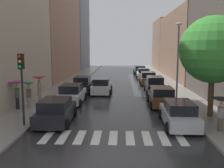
{
  "coord_description": "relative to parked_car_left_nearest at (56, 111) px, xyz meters",
  "views": [
    {
      "loc": [
        0.42,
        -9.97,
        4.78
      ],
      "look_at": [
        -0.58,
        17.07,
        0.96
      ],
      "focal_mm": 41.06,
      "sensor_mm": 36.0,
      "label": 1
    }
  ],
  "objects": [
    {
      "name": "lamp_post_right",
      "position": [
        9.32,
        7.73,
        3.38
      ],
      "size": [
        0.6,
        0.28,
        6.88
      ],
      "color": "#595B60",
      "rests_on": "sidewalk_right"
    },
    {
      "name": "pedestrian_foreground",
      "position": [
        -2.98,
        3.4,
        0.87
      ],
      "size": [
        1.03,
        1.03,
        2.0
      ],
      "rotation": [
        0.0,
        0.0,
        2.19
      ],
      "color": "gray",
      "rests_on": "sidewalk_left"
    },
    {
      "name": "building_left_mid",
      "position": [
        -7.23,
        25.66,
        7.41
      ],
      "size": [
        6.0,
        21.75,
        16.3
      ],
      "primitive_type": "cube",
      "color": "#8C6B56",
      "rests_on": "ground"
    },
    {
      "name": "building_right_far",
      "position": [
        14.77,
        42.13,
        4.66
      ],
      "size": [
        6.0,
        12.84,
        10.8
      ],
      "primitive_type": "cube",
      "color": "#8C6B56",
      "rests_on": "ground"
    },
    {
      "name": "parked_car_right_nearest",
      "position": [
        7.75,
        -0.36,
        -0.01
      ],
      "size": [
        2.07,
        4.54,
        1.55
      ],
      "rotation": [
        0.0,
        0.0,
        1.55
      ],
      "color": "#B2B7BF",
      "rests_on": "ground"
    },
    {
      "name": "parked_car_right_fifth",
      "position": [
        7.6,
        23.87,
        0.03
      ],
      "size": [
        2.09,
        4.28,
        1.64
      ],
      "rotation": [
        0.0,
        0.0,
        1.57
      ],
      "color": "silver",
      "rests_on": "ground"
    },
    {
      "name": "parked_car_left_third",
      "position": [
        0.01,
        11.38,
        0.06
      ],
      "size": [
        2.0,
        4.21,
        1.73
      ],
      "rotation": [
        0.0,
        0.0,
        1.57
      ],
      "color": "black",
      "rests_on": "ground"
    },
    {
      "name": "parked_car_right_fourth",
      "position": [
        7.67,
        17.54,
        0.04
      ],
      "size": [
        2.24,
        4.36,
        1.68
      ],
      "rotation": [
        0.0,
        0.0,
        1.54
      ],
      "color": "brown",
      "rests_on": "ground"
    },
    {
      "name": "sidewalk_right",
      "position": [
        10.27,
        18.1,
        -0.67
      ],
      "size": [
        3.0,
        72.0,
        0.15
      ],
      "primitive_type": "cube",
      "color": "gray",
      "rests_on": "ground"
    },
    {
      "name": "parked_car_right_sixth",
      "position": [
        7.52,
        30.63,
        -0.0
      ],
      "size": [
        2.21,
        4.47,
        1.57
      ],
      "rotation": [
        0.0,
        0.0,
        1.59
      ],
      "color": "#0C4C2D",
      "rests_on": "ground"
    },
    {
      "name": "street_tree_right",
      "position": [
        10.29,
        1.49,
        3.92
      ],
      "size": [
        4.49,
        4.49,
        6.76
      ],
      "color": "#513823",
      "rests_on": "sidewalk_right"
    },
    {
      "name": "pedestrian_by_kerb",
      "position": [
        9.74,
        -1.78,
        0.84
      ],
      "size": [
        1.16,
        1.16,
        1.87
      ],
      "rotation": [
        0.0,
        0.0,
        5.71
      ],
      "color": "brown",
      "rests_on": "sidewalk_right"
    },
    {
      "name": "building_right_mid",
      "position": [
        14.77,
        25.16,
        4.4
      ],
      "size": [
        6.0,
        20.65,
        10.29
      ],
      "primitive_type": "cube",
      "color": "#8C6B56",
      "rests_on": "ground"
    },
    {
      "name": "sidewalk_left",
      "position": [
        -2.73,
        18.1,
        -0.67
      ],
      "size": [
        3.0,
        72.0,
        0.15
      ],
      "primitive_type": "cube",
      "color": "gray",
      "rests_on": "ground"
    },
    {
      "name": "ground_plane",
      "position": [
        3.77,
        18.1,
        -0.76
      ],
      "size": [
        28.0,
        72.0,
        0.04
      ],
      "primitive_type": "cube",
      "color": "#28282B"
    },
    {
      "name": "building_left_far",
      "position": [
        -7.23,
        44.72,
        9.17
      ],
      "size": [
        6.0,
        14.87,
        19.82
      ],
      "primitive_type": "cube",
      "color": "slate",
      "rests_on": "ground"
    },
    {
      "name": "pedestrian_near_tree",
      "position": [
        -3.77,
        3.06,
        1.0
      ],
      "size": [
        1.14,
        1.14,
        2.11
      ],
      "rotation": [
        0.0,
        0.0,
        3.74
      ],
      "color": "black",
      "rests_on": "sidewalk_left"
    },
    {
      "name": "crosswalk_stripes",
      "position": [
        3.77,
        -2.65,
        -0.74
      ],
      "size": [
        7.65,
        2.2,
        0.01
      ],
      "color": "silver",
      "rests_on": "ground"
    },
    {
      "name": "parked_car_right_third",
      "position": [
        7.7,
        11.08,
        0.1
      ],
      "size": [
        2.09,
        4.73,
        1.81
      ],
      "rotation": [
        0.0,
        0.0,
        1.55
      ],
      "color": "black",
      "rests_on": "ground"
    },
    {
      "name": "parked_car_left_nearest",
      "position": [
        0.0,
        0.0,
        0.0
      ],
      "size": [
        2.22,
        4.54,
        1.57
      ],
      "rotation": [
        0.0,
        0.0,
        1.59
      ],
      "color": "black",
      "rests_on": "ground"
    },
    {
      "name": "traffic_light_left_corner",
      "position": [
        -1.68,
        -1.12,
        2.55
      ],
      "size": [
        0.3,
        0.42,
        4.3
      ],
      "color": "black",
      "rests_on": "sidewalk_left"
    },
    {
      "name": "pedestrian_far_side",
      "position": [
        -3.02,
        6.06,
        1.01
      ],
      "size": [
        1.13,
        1.13,
        2.13
      ],
      "rotation": [
        0.0,
        0.0,
        1.67
      ],
      "color": "gray",
      "rests_on": "sidewalk_left"
    },
    {
      "name": "parked_car_right_second",
      "position": [
        7.56,
        5.23,
        0.0
      ],
      "size": [
        2.22,
        4.47,
        1.57
      ],
      "rotation": [
        0.0,
        0.0,
        1.55
      ],
      "color": "brown",
      "rests_on": "ground"
    },
    {
      "name": "parked_car_left_second",
      "position": [
        -0.13,
        6.0,
        0.03
      ],
      "size": [
        2.12,
        4.6,
        1.65
      ],
      "rotation": [
        0.0,
        0.0,
        1.56
      ],
      "color": "silver",
      "rests_on": "ground"
    },
    {
      "name": "car_midroad",
      "position": [
        2.11,
        10.79,
        0.02
      ],
      "size": [
        2.14,
        4.4,
        1.63
      ],
      "rotation": [
        0.0,
        0.0,
        1.55
      ],
      "color": "silver",
      "rests_on": "ground"
    }
  ]
}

